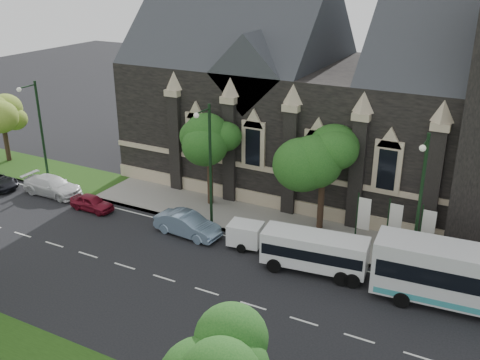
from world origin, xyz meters
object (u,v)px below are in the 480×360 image
Objects in this scene: street_lamp_far at (39,129)px; street_lamp_near at (420,199)px; tree_walk_left at (213,134)px; shuttle_bus at (315,250)px; street_lamp_mid at (209,160)px; tree_walk_far at (5,114)px; banner_flag_right at (425,230)px; banner_flag_left at (361,216)px; tree_walk_right at (328,151)px; tree_park_east at (217,357)px; car_far_red at (92,203)px; car_far_white at (53,186)px; box_trailer at (246,234)px; banner_flag_center at (392,223)px; sedan at (187,224)px.

street_lamp_near is at bearing 0.00° from street_lamp_far.
tree_walk_left is 1.17× the size of shuttle_bus.
street_lamp_mid is at bearing -63.53° from tree_walk_left.
tree_walk_far is 38.19m from banner_flag_right.
tree_walk_right is at bearing 150.90° from banner_flag_left.
tree_walk_right reaches higher than tree_park_east.
street_lamp_near is at bearing 0.00° from street_lamp_mid.
tree_walk_right is 8.05m from banner_flag_right.
car_far_white reaches higher than car_far_red.
street_lamp_mid is at bearing 151.62° from box_trailer.
banner_flag_center is 0.82× the size of sedan.
car_far_white is at bearing 81.39° from car_far_red.
shuttle_bus is (24.66, -2.08, -3.68)m from street_lamp_far.
street_lamp_mid is (-14.00, 0.00, 0.00)m from street_lamp_near.
tree_park_east is at bearing -126.23° from car_far_red.
banner_flag_right is at bearing 28.30° from shuttle_bus.
street_lamp_far is at bearing -176.40° from banner_flag_right.
banner_flag_center is at bearing 8.82° from street_lamp_mid.
street_lamp_far is 25.02m from shuttle_bus.
tree_park_east is at bearing -81.58° from tree_walk_right.
tree_walk_far reaches higher than sedan.
tree_walk_left is 8.70m from box_trailer.
banner_flag_right reaches higher than car_far_white.
sedan is 13.60m from car_far_white.
tree_walk_right is at bearing -52.21° from sedan.
street_lamp_mid is 4.70m from sedan.
street_lamp_near is at bearing -27.18° from banner_flag_left.
banner_flag_center is at bearing 180.00° from banner_flag_right.
banner_flag_right is 1.23× the size of box_trailer.
tree_walk_far is at bearing 175.34° from street_lamp_near.
tree_walk_right is 7.72m from street_lamp_near.
banner_flag_center is (-1.71, 1.91, -2.73)m from street_lamp_near.
tree_walk_far is at bearing 163.03° from box_trailer.
car_far_red is (-9.49, -1.69, -4.50)m from street_lamp_mid.
tree_walk_right reaches higher than banner_flag_right.
tree_walk_right is 2.40× the size of box_trailer.
banner_flag_left is (0.11, 18.32, -2.24)m from tree_park_east.
street_lamp_mid is (-7.21, -3.62, -0.71)m from tree_walk_right.
street_lamp_far is at bearing 87.89° from sedan.
banner_flag_center is (28.29, 1.91, -2.73)m from street_lamp_far.
car_far_white is at bearing -168.20° from tree_walk_right.
banner_flag_center is (5.08, -1.71, -3.43)m from tree_walk_right.
tree_walk_right is 1.61× the size of sedan.
street_lamp_near and street_lamp_far have the same top height.
banner_flag_center is 5.47m from shuttle_bus.
box_trailer is 17.93m from car_far_white.
street_lamp_near is (6.79, -3.62, -0.71)m from tree_walk_right.
tree_walk_right reaches higher than sedan.
tree_walk_left is 1.22× the size of tree_walk_far.
box_trailer is (-10.46, -1.33, -4.15)m from street_lamp_near.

